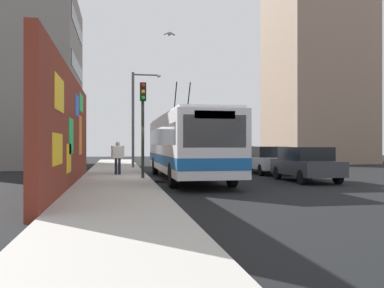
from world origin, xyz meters
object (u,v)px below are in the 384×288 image
(parked_car_white, at_px, (217,155))
(traffic_light, at_px, (143,114))
(city_bus, at_px, (187,144))
(parked_car_dark_gray, at_px, (306,163))
(parked_car_champagne, at_px, (239,157))
(parked_car_silver, at_px, (266,159))
(street_lamp, at_px, (136,112))
(pedestrian_midblock, at_px, (118,155))

(parked_car_white, bearing_deg, traffic_light, 155.21)
(traffic_light, bearing_deg, city_bus, -76.75)
(parked_car_dark_gray, relative_size, parked_car_champagne, 0.91)
(parked_car_dark_gray, bearing_deg, parked_car_champagne, 0.00)
(city_bus, bearing_deg, parked_car_champagne, -30.20)
(parked_car_silver, xyz_separation_m, parked_car_champagne, (5.54, 0.00, -0.00))
(parked_car_silver, relative_size, street_lamp, 0.77)
(city_bus, distance_m, parked_car_dark_gray, 5.61)
(parked_car_white, distance_m, traffic_light, 17.67)
(parked_car_silver, distance_m, pedestrian_midblock, 8.61)
(city_bus, bearing_deg, street_lamp, 12.95)
(city_bus, bearing_deg, traffic_light, 103.25)
(parked_car_silver, distance_m, traffic_light, 8.62)
(city_bus, distance_m, parked_car_silver, 6.27)
(traffic_light, xyz_separation_m, street_lamp, (9.27, -0.13, 0.77))
(parked_car_silver, height_order, traffic_light, traffic_light)
(parked_car_dark_gray, distance_m, pedestrian_midblock, 9.35)
(traffic_light, bearing_deg, pedestrian_midblock, 24.33)
(parked_car_white, bearing_deg, pedestrian_midblock, 147.64)
(pedestrian_midblock, xyz_separation_m, street_lamp, (6.76, -1.27, 2.73))
(city_bus, xyz_separation_m, parked_car_champagne, (8.93, -5.20, -0.90))
(parked_car_champagne, xyz_separation_m, parked_car_white, (6.47, 0.00, -0.00))
(parked_car_silver, xyz_separation_m, pedestrian_midblock, (-1.38, 8.49, 0.31))
(pedestrian_midblock, xyz_separation_m, traffic_light, (-2.52, -1.14, 1.96))
(city_bus, xyz_separation_m, parked_car_dark_gray, (-1.91, -5.20, -0.90))
(street_lamp, bearing_deg, parked_car_champagne, -88.70)
(parked_car_silver, bearing_deg, traffic_light, 117.94)
(parked_car_champagne, relative_size, traffic_light, 1.05)
(city_bus, xyz_separation_m, parked_car_silver, (3.39, -5.20, -0.89))
(parked_car_champagne, bearing_deg, parked_car_dark_gray, 180.00)
(city_bus, relative_size, pedestrian_midblock, 6.97)
(parked_car_silver, distance_m, parked_car_champagne, 5.54)
(parked_car_dark_gray, relative_size, parked_car_silver, 0.85)
(parked_car_silver, bearing_deg, parked_car_white, 0.00)
(parked_car_dark_gray, distance_m, parked_car_champagne, 10.84)
(parked_car_dark_gray, xyz_separation_m, parked_car_silver, (5.30, 0.00, 0.00))
(parked_car_white, relative_size, pedestrian_midblock, 2.54)
(traffic_light, bearing_deg, parked_car_champagne, -37.91)
(parked_car_silver, relative_size, parked_car_champagne, 1.07)
(parked_car_dark_gray, distance_m, traffic_light, 7.82)
(parked_car_white, bearing_deg, parked_car_silver, -180.00)
(parked_car_dark_gray, distance_m, street_lamp, 13.24)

